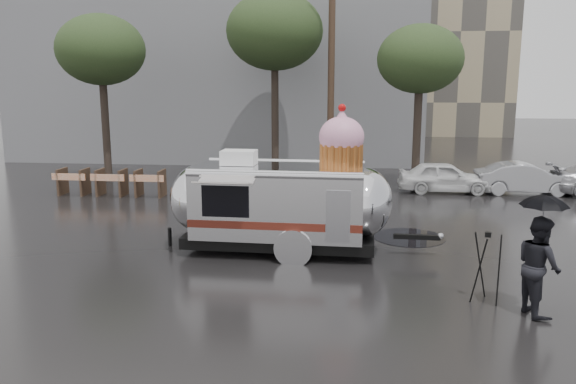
# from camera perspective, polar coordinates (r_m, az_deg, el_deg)

# --- Properties ---
(ground) EXTENTS (120.00, 120.00, 0.00)m
(ground) POSITION_cam_1_polar(r_m,az_deg,el_deg) (11.26, -11.41, -11.01)
(ground) COLOR black
(ground) RESTS_ON ground
(puddles) EXTENTS (5.93, 2.33, 0.01)m
(puddles) POSITION_cam_1_polar(r_m,az_deg,el_deg) (15.65, 3.40, -4.47)
(puddles) COLOR black
(puddles) RESTS_ON ground
(grey_building) EXTENTS (22.00, 12.00, 13.00)m
(grey_building) POSITION_cam_1_polar(r_m,az_deg,el_deg) (34.78, -6.13, 14.80)
(grey_building) COLOR slate
(grey_building) RESTS_ON ground
(utility_pole) EXTENTS (1.60, 0.28, 9.00)m
(utility_pole) POSITION_cam_1_polar(r_m,az_deg,el_deg) (23.95, 4.41, 12.05)
(utility_pole) COLOR #473323
(utility_pole) RESTS_ON ground
(tree_left) EXTENTS (3.64, 3.64, 6.95)m
(tree_left) POSITION_cam_1_polar(r_m,az_deg,el_deg) (25.16, -18.47, 13.45)
(tree_left) COLOR #382D26
(tree_left) RESTS_ON ground
(tree_mid) EXTENTS (4.20, 4.20, 8.03)m
(tree_mid) POSITION_cam_1_polar(r_m,az_deg,el_deg) (25.24, -1.36, 15.94)
(tree_mid) COLOR #382D26
(tree_mid) RESTS_ON ground
(tree_right) EXTENTS (3.36, 3.36, 6.42)m
(tree_right) POSITION_cam_1_polar(r_m,az_deg,el_deg) (23.11, 13.28, 12.92)
(tree_right) COLOR #382D26
(tree_right) RESTS_ON ground
(barricade_row) EXTENTS (4.30, 0.80, 1.00)m
(barricade_row) POSITION_cam_1_polar(r_m,az_deg,el_deg) (22.07, -17.50, 0.98)
(barricade_row) COLOR #473323
(barricade_row) RESTS_ON ground
(parked_cars) EXTENTS (13.20, 1.90, 1.50)m
(parked_cars) POSITION_cam_1_polar(r_m,az_deg,el_deg) (23.78, 27.06, 1.45)
(parked_cars) COLOR silver
(parked_cars) RESTS_ON ground
(airstream_trailer) EXTENTS (7.00, 2.71, 3.77)m
(airstream_trailer) POSITION_cam_1_polar(r_m,az_deg,el_deg) (14.03, -0.46, -0.74)
(airstream_trailer) COLOR silver
(airstream_trailer) RESTS_ON ground
(person_right) EXTENTS (0.67, 0.97, 1.84)m
(person_right) POSITION_cam_1_polar(r_m,az_deg,el_deg) (11.25, 24.11, -6.84)
(person_right) COLOR black
(person_right) RESTS_ON ground
(umbrella_black) EXTENTS (1.04, 1.04, 2.26)m
(umbrella_black) POSITION_cam_1_polar(r_m,az_deg,el_deg) (11.00, 24.51, -1.96)
(umbrella_black) COLOR black
(umbrella_black) RESTS_ON ground
(tripod) EXTENTS (0.57, 0.56, 1.41)m
(tripod) POSITION_cam_1_polar(r_m,az_deg,el_deg) (11.51, 19.49, -6.66)
(tripod) COLOR black
(tripod) RESTS_ON ground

